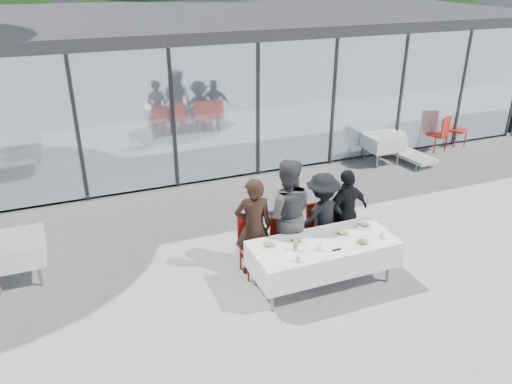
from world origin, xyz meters
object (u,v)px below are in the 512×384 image
at_px(plate_a, 269,245).
at_px(spare_chair_b, 441,132).
at_px(diner_b, 286,214).
at_px(plate_c, 343,233).
at_px(plate_b, 297,241).
at_px(spare_chair_a, 454,126).
at_px(diner_chair_c, 320,228).
at_px(spare_table_right, 382,142).
at_px(lounger, 407,150).
at_px(diner_d, 346,212).
at_px(juice_bottle, 296,246).
at_px(diner_a, 253,227).
at_px(diner_chair_a, 253,242).
at_px(diner_chair_d, 344,223).
at_px(dining_table, 323,254).
at_px(spare_table_left, 15,250).
at_px(diner_chair_b, 284,235).
at_px(plate_extra, 362,242).
at_px(diner_c, 322,217).
at_px(folded_eyeglasses, 337,250).
at_px(plate_d, 364,225).

relative_size(plate_a, spare_chair_b, 0.28).
bearing_deg(diner_b, plate_c, 158.10).
distance_m(plate_b, spare_chair_a, 8.17).
distance_m(diner_chair_c, spare_table_right, 4.88).
bearing_deg(spare_chair_a, diner_b, -151.05).
bearing_deg(lounger, diner_b, -146.38).
bearing_deg(diner_d, plate_b, 14.43).
bearing_deg(juice_bottle, diner_a, 115.40).
relative_size(plate_a, lounger, 0.20).
distance_m(diner_chair_a, diner_chair_d, 1.69).
bearing_deg(spare_chair_b, plate_b, -146.87).
bearing_deg(lounger, plate_a, -145.21).
xyz_separation_m(diner_chair_d, juice_bottle, (-1.33, -0.81, 0.30)).
distance_m(dining_table, spare_chair_b, 7.22).
bearing_deg(spare_table_right, spare_table_left, -165.05).
bearing_deg(plate_b, diner_chair_c, 39.11).
bearing_deg(diner_a, spare_chair_a, -140.92).
height_order(diner_chair_c, plate_b, diner_chair_c).
height_order(diner_a, diner_chair_c, diner_a).
height_order(juice_bottle, spare_chair_a, spare_chair_a).
distance_m(diner_chair_b, spare_table_left, 4.26).
xyz_separation_m(plate_a, spare_chair_a, (7.37, 4.30, -0.24)).
distance_m(diner_chair_b, plate_b, 0.64).
distance_m(diner_d, spare_table_left, 5.37).
distance_m(diner_chair_d, juice_bottle, 1.58).
xyz_separation_m(plate_extra, lounger, (4.12, 4.26, -0.52)).
distance_m(dining_table, diner_chair_a, 1.15).
bearing_deg(plate_b, diner_c, 37.35).
bearing_deg(diner_chair_d, diner_chair_b, 180.00).
relative_size(diner_d, juice_bottle, 9.28).
relative_size(dining_table, spare_chair_a, 2.32).
relative_size(diner_chair_a, lounger, 0.70).
relative_size(diner_chair_d, lounger, 0.70).
distance_m(diner_a, spare_table_left, 3.74).
bearing_deg(diner_chair_b, folded_eyeglasses, -69.95).
bearing_deg(plate_a, plate_b, -6.07).
distance_m(diner_c, diner_d, 0.47).
xyz_separation_m(diner_chair_b, diner_d, (1.13, -0.04, 0.23)).
bearing_deg(plate_c, diner_chair_d, 57.27).
height_order(plate_d, spare_chair_b, spare_chair_b).
xyz_separation_m(diner_chair_b, diner_chair_d, (1.13, 0.00, 0.00)).
xyz_separation_m(diner_a, plate_c, (1.27, -0.62, -0.05)).
distance_m(plate_d, spare_chair_b, 6.42).
distance_m(dining_table, plate_a, 0.89).
bearing_deg(spare_chair_b, diner_a, -152.46).
bearing_deg(plate_d, plate_extra, -126.09).
distance_m(diner_chair_a, spare_chair_a, 8.31).
height_order(diner_a, diner_chair_a, diner_a).
relative_size(diner_chair_c, lounger, 0.70).
relative_size(diner_chair_b, spare_chair_a, 1.00).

